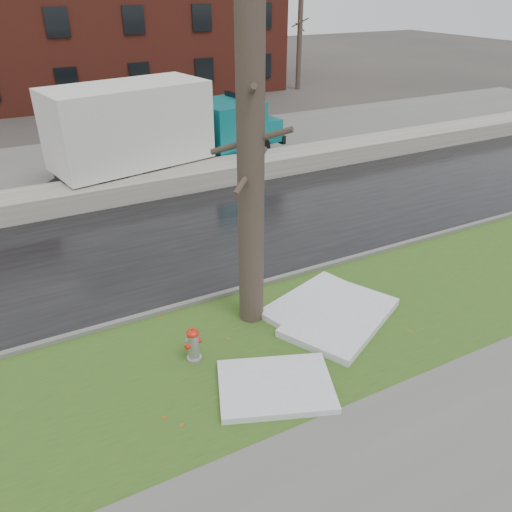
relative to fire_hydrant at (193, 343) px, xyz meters
name	(u,v)px	position (x,y,z in m)	size (l,w,h in m)	color
ground	(252,314)	(1.85, 0.95, -0.47)	(120.00, 120.00, 0.00)	#47423D
verge	(278,342)	(1.85, -0.30, -0.45)	(60.00, 4.50, 0.04)	#2A511B
sidewalk	(391,472)	(1.85, -4.05, -0.44)	(60.00, 3.00, 0.05)	slate
road	(187,238)	(1.85, 5.45, -0.45)	(60.00, 7.00, 0.03)	black
parking_lot	(120,162)	(1.85, 13.95, -0.45)	(60.00, 9.00, 0.03)	slate
curb	(235,291)	(1.85, 1.95, -0.40)	(60.00, 0.15, 0.14)	slate
snowbank	(147,185)	(1.85, 9.65, -0.09)	(60.00, 1.60, 0.75)	#AFABA0
brick_building	(78,15)	(3.85, 30.95, 4.53)	(26.00, 12.00, 10.00)	maroon
bg_tree_right	(299,40)	(17.85, 24.95, 2.87)	(1.40, 1.62, 6.50)	brown
fire_hydrant	(193,343)	(0.00, 0.00, 0.00)	(0.40, 0.37, 0.80)	#989CA0
tree	(251,174)	(1.77, 0.82, 3.12)	(1.28, 1.49, 7.04)	brown
box_truck	(158,127)	(2.98, 11.35, 1.52)	(11.41, 4.41, 3.77)	black
worker	(119,148)	(1.14, 10.25, 1.24)	(0.70, 0.46, 1.92)	black
snow_patch_near	(324,308)	(3.42, 0.20, -0.35)	(2.60, 2.00, 0.16)	silver
snow_patch_far	(276,386)	(1.09, -1.55, -0.36)	(2.20, 1.60, 0.14)	silver
snow_patch_side	(340,317)	(3.55, -0.28, -0.34)	(2.80, 1.80, 0.18)	silver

